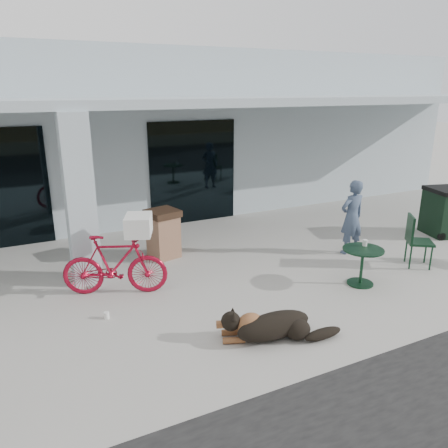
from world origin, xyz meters
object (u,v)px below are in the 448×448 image
wheeled_bin (443,212)px  bicycle (115,265)px  trash_receptacle (163,234)px  dog (274,324)px  person (352,217)px  cafe_table_far (362,267)px  cafe_chair_far_a (420,241)px

wheeled_bin → bicycle: bearing=-167.2°
bicycle → trash_receptacle: bearing=-23.3°
dog → person: bearing=54.7°
bicycle → wheeled_bin: 8.02m
cafe_table_far → trash_receptacle: (-2.83, 2.94, 0.18)m
cafe_table_far → trash_receptacle: trash_receptacle is taller
bicycle → wheeled_bin: bearing=-70.0°
dog → person: (3.38, 2.22, 0.59)m
cafe_chair_far_a → person: person is taller
bicycle → person: size_ratio=1.11×
bicycle → cafe_table_far: size_ratio=2.44×
trash_receptacle → wheeled_bin: size_ratio=0.89×
cafe_chair_far_a → person: (-0.74, 1.20, 0.29)m
dog → person: 4.08m
wheeled_bin → dog: bearing=-145.9°
bicycle → dog: bearing=-123.4°
person → dog: bearing=31.5°
person → trash_receptacle: bearing=-24.6°
cafe_table_far → bicycle: bearing=158.8°
dog → cafe_chair_far_a: cafe_chair_far_a is taller
dog → wheeled_bin: (6.30, 2.20, 0.36)m
bicycle → wheeled_bin: size_ratio=1.55×
cafe_table_far → wheeled_bin: (3.85, 1.34, 0.24)m
dog → cafe_table_far: 2.60m
bicycle → dog: 3.03m
cafe_table_far → cafe_chair_far_a: size_ratio=0.70×
bicycle → trash_receptacle: (1.33, 1.32, -0.02)m
person → trash_receptacle: size_ratio=1.56×
bicycle → trash_receptacle: bicycle is taller
person → wheeled_bin: (2.92, -0.02, -0.23)m
bicycle → wheeled_bin: (8.01, -0.28, 0.04)m
dog → cafe_table_far: size_ratio=1.83×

